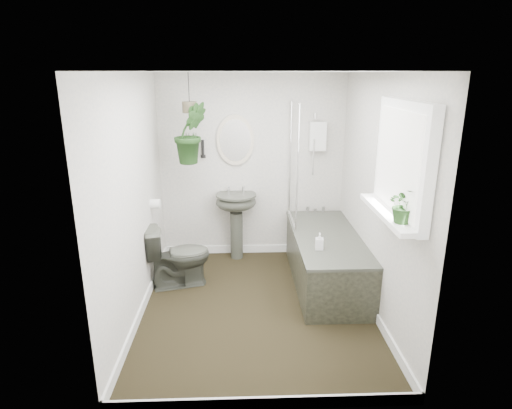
{
  "coord_description": "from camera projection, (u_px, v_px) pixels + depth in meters",
  "views": [
    {
      "loc": [
        -0.15,
        -3.87,
        2.29
      ],
      "look_at": [
        0.0,
        0.15,
        1.05
      ],
      "focal_mm": 30.0,
      "sensor_mm": 36.0,
      "label": 1
    }
  ],
  "objects": [
    {
      "name": "wall_sconce",
      "position": [
        203.0,
        149.0,
        5.24
      ],
      "size": [
        0.04,
        0.04,
        0.22
      ],
      "primitive_type": "cylinder",
      "color": "black",
      "rests_on": "wall_back"
    },
    {
      "name": "ceiling",
      "position": [
        257.0,
        71.0,
        3.69
      ],
      "size": [
        2.3,
        2.8,
        0.02
      ],
      "primitive_type": "cube",
      "color": "white",
      "rests_on": "ground"
    },
    {
      "name": "bathtub",
      "position": [
        326.0,
        259.0,
        4.8
      ],
      "size": [
        0.72,
        1.72,
        0.58
      ],
      "primitive_type": null,
      "color": "#3C3F35",
      "rests_on": "floor"
    },
    {
      "name": "wall_front",
      "position": [
        265.0,
        262.0,
        2.69
      ],
      "size": [
        2.3,
        0.02,
        2.3
      ],
      "primitive_type": "cube",
      "color": "silver",
      "rests_on": "ground"
    },
    {
      "name": "pedestal_sink",
      "position": [
        236.0,
        226.0,
        5.42
      ],
      "size": [
        0.58,
        0.52,
        0.86
      ],
      "primitive_type": null,
      "rotation": [
        0.0,
        0.0,
        0.19
      ],
      "color": "#3C3F35",
      "rests_on": "floor"
    },
    {
      "name": "toilet_roll_holder",
      "position": [
        155.0,
        204.0,
        4.74
      ],
      "size": [
        0.11,
        0.11,
        0.11
      ],
      "primitive_type": "cylinder",
      "rotation": [
        0.0,
        1.57,
        0.0
      ],
      "color": "white",
      "rests_on": "wall_left"
    },
    {
      "name": "wall_right",
      "position": [
        378.0,
        198.0,
        4.08
      ],
      "size": [
        0.02,
        2.8,
        2.3
      ],
      "primitive_type": "cube",
      "color": "silver",
      "rests_on": "ground"
    },
    {
      "name": "skirting",
      "position": [
        257.0,
        302.0,
        4.36
      ],
      "size": [
        2.3,
        2.8,
        0.1
      ],
      "primitive_type": "cube",
      "color": "white",
      "rests_on": "floor"
    },
    {
      "name": "toilet",
      "position": [
        178.0,
        256.0,
        4.74
      ],
      "size": [
        0.77,
        0.55,
        0.7
      ],
      "primitive_type": "imported",
      "rotation": [
        0.0,
        0.0,
        1.82
      ],
      "color": "#3C3F35",
      "rests_on": "floor"
    },
    {
      "name": "hanging_pot",
      "position": [
        190.0,
        107.0,
        4.69
      ],
      "size": [
        0.16,
        0.16,
        0.12
      ],
      "primitive_type": "cylinder",
      "color": "#4C4432",
      "rests_on": "ceiling"
    },
    {
      "name": "hanging_plant",
      "position": [
        191.0,
        133.0,
        4.77
      ],
      "size": [
        0.46,
        0.42,
        0.69
      ],
      "primitive_type": "imported",
      "rotation": [
        0.0,
        0.0,
        0.37
      ],
      "color": "black",
      "rests_on": "ceiling"
    },
    {
      "name": "wall_left",
      "position": [
        133.0,
        200.0,
        3.99
      ],
      "size": [
        0.02,
        2.8,
        2.3
      ],
      "primitive_type": "cube",
      "color": "silver",
      "rests_on": "ground"
    },
    {
      "name": "floor",
      "position": [
        257.0,
        308.0,
        4.38
      ],
      "size": [
        2.3,
        2.8,
        0.02
      ],
      "primitive_type": "cube",
      "color": "black",
      "rests_on": "ground"
    },
    {
      "name": "bath_screen",
      "position": [
        294.0,
        164.0,
        4.96
      ],
      "size": [
        0.04,
        0.72,
        1.4
      ],
      "primitive_type": null,
      "color": "silver",
      "rests_on": "bathtub"
    },
    {
      "name": "shower_box",
      "position": [
        318.0,
        136.0,
        5.23
      ],
      "size": [
        0.2,
        0.1,
        0.35
      ],
      "primitive_type": "cube",
      "color": "white",
      "rests_on": "wall_back"
    },
    {
      "name": "window_blinds",
      "position": [
        397.0,
        161.0,
        3.26
      ],
      "size": [
        0.01,
        0.86,
        0.76
      ],
      "primitive_type": "cube",
      "color": "white",
      "rests_on": "wall_right"
    },
    {
      "name": "soap_bottle",
      "position": [
        319.0,
        241.0,
        4.31
      ],
      "size": [
        0.09,
        0.09,
        0.17
      ],
      "primitive_type": "imported",
      "rotation": [
        0.0,
        0.0,
        -0.12
      ],
      "color": "#36292C",
      "rests_on": "bathtub"
    },
    {
      "name": "wall_back",
      "position": [
        252.0,
        167.0,
        5.38
      ],
      "size": [
        2.3,
        0.02,
        2.3
      ],
      "primitive_type": "cube",
      "color": "silver",
      "rests_on": "ground"
    },
    {
      "name": "sill_plant",
      "position": [
        405.0,
        205.0,
        3.06
      ],
      "size": [
        0.26,
        0.23,
        0.27
      ],
      "primitive_type": "imported",
      "rotation": [
        0.0,
        0.0,
        -0.08
      ],
      "color": "black",
      "rests_on": "window_sill"
    },
    {
      "name": "window_recess",
      "position": [
        403.0,
        161.0,
        3.26
      ],
      "size": [
        0.08,
        1.0,
        0.9
      ],
      "primitive_type": "cube",
      "color": "white",
      "rests_on": "wall_right"
    },
    {
      "name": "oval_mirror",
      "position": [
        235.0,
        140.0,
        5.23
      ],
      "size": [
        0.46,
        0.03,
        0.62
      ],
      "primitive_type": "ellipsoid",
      "color": "beige",
      "rests_on": "wall_back"
    },
    {
      "name": "window_sill",
      "position": [
        389.0,
        213.0,
        3.38
      ],
      "size": [
        0.18,
        1.0,
        0.04
      ],
      "primitive_type": "cube",
      "color": "white",
      "rests_on": "wall_right"
    }
  ]
}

